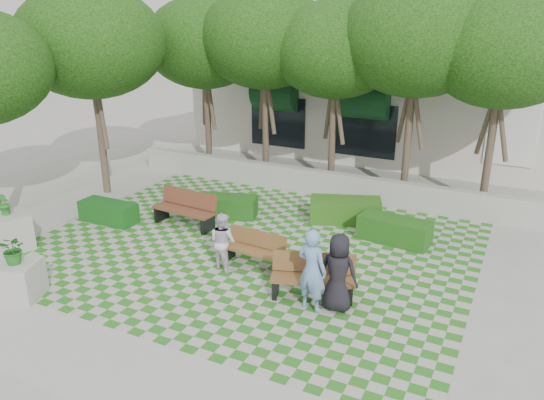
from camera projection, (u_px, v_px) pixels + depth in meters
The scene contains 19 objects.
ground at pixel (230, 264), 14.04m from camera, with size 90.00×90.00×0.00m, color gray.
lawn at pixel (248, 249), 14.88m from camera, with size 12.00×12.00×0.00m, color #2B721E.
sidewalk_south at pixel (104, 365), 10.08m from camera, with size 16.00×2.00×0.01m, color #9E9B93.
sidewalk_west at pixel (61, 209), 17.88m from camera, with size 2.00×12.00×0.01m, color #9E9B93.
retaining_wall at pixel (317, 182), 19.10m from camera, with size 15.00×0.36×0.90m, color #9E9B93.
bench_east at pixel (313, 277), 12.33m from camera, with size 2.06×1.24×1.03m.
bench_mid at pixel (254, 249), 13.88m from camera, with size 1.75×0.69×0.90m.
bench_west at pixel (185, 209), 16.38m from camera, with size 2.12×0.85×1.09m.
hedge_east at pixel (394, 230), 15.27m from camera, with size 2.04×0.82×0.71m, color #194813.
hedge_midright at pixel (345, 210), 16.68m from camera, with size 2.18×0.87×0.76m, color #224E15.
hedge_midleft at pixel (227, 206), 17.16m from camera, with size 1.92×0.77×0.67m, color #174713.
hedge_west at pixel (109, 212), 16.70m from camera, with size 1.86×0.74×0.65m, color #124616.
planter_front at pixel (18, 273), 12.22m from camera, with size 1.15×1.15×1.59m.
planter_back at pixel (9, 230), 14.74m from camera, with size 1.34×1.34×1.70m.
person_blue at pixel (312, 270), 11.65m from camera, with size 0.71×0.46×1.94m, color #6A92C2.
person_dark at pixel (338, 273), 11.67m from camera, with size 0.89×0.58×1.81m, color black.
person_white at pixel (223, 241), 13.55m from camera, with size 0.75×0.58×1.54m, color silver.
tree_row at pixel (268, 45), 18.04m from camera, with size 17.70×13.40×7.41m.
building at pixel (400, 96), 24.63m from camera, with size 18.00×8.92×5.15m.
Camera 1 is at (6.58, -10.79, 6.43)m, focal length 35.00 mm.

